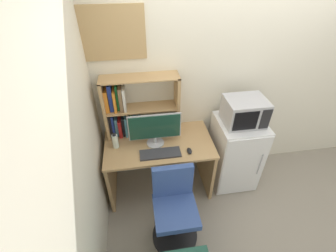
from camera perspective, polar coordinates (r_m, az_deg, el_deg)
name	(u,v)px	position (r m, az deg, el deg)	size (l,w,h in m)	color
wall_back	(266,78)	(3.06, 22.86, 10.81)	(6.40, 0.04, 2.60)	silver
wall_left	(59,234)	(1.50, -25.07, -22.79)	(0.04, 4.40, 2.60)	silver
desk	(159,157)	(2.82, -2.13, -7.66)	(1.22, 0.67, 0.77)	tan
hutch_bookshelf	(130,109)	(2.64, -9.30, 4.05)	(0.82, 0.23, 0.71)	tan
monitor	(155,128)	(2.52, -3.24, -0.60)	(0.57, 0.19, 0.39)	#B7B7BC
keyboard	(160,154)	(2.51, -1.89, -6.72)	(0.44, 0.15, 0.02)	#333338
computer_mouse	(189,151)	(2.55, 5.24, -6.04)	(0.05, 0.10, 0.03)	black
water_bottle	(115,141)	(2.61, -12.73, -3.60)	(0.07, 0.07, 0.19)	silver
mini_fridge	(235,152)	(3.09, 15.96, -6.14)	(0.54, 0.57, 0.94)	white
microwave	(244,111)	(2.72, 18.10, 3.41)	(0.44, 0.36, 0.30)	#ADADB2
desk_chair	(174,211)	(2.52, 1.59, -19.89)	(0.49, 0.49, 0.89)	black
wall_corkboard	(107,34)	(2.41, -14.68, 20.87)	(0.72, 0.02, 0.50)	tan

